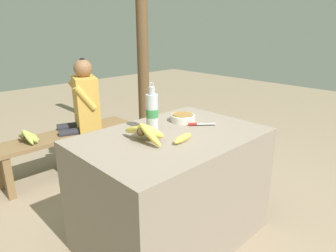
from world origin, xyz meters
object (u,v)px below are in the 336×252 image
(water_bottle, at_px, (152,112))
(support_post_far, at_px, (142,26))
(serving_bowl, at_px, (183,117))
(banana_bunch_green, at_px, (28,136))
(seated_vendor, at_px, (82,108))
(loose_banana_front, at_px, (183,138))
(wooden_bench, at_px, (66,140))
(knife, at_px, (198,124))
(banana_bunch_ripe, at_px, (145,131))

(water_bottle, bearing_deg, support_post_far, 52.40)
(serving_bowl, xyz_separation_m, banana_bunch_green, (-0.64, 1.24, -0.30))
(seated_vendor, distance_m, support_post_far, 1.21)
(water_bottle, distance_m, seated_vendor, 1.27)
(loose_banana_front, bearing_deg, water_bottle, 91.53)
(water_bottle, xyz_separation_m, loose_banana_front, (0.01, -0.26, -0.10))
(seated_vendor, distance_m, banana_bunch_green, 0.55)
(loose_banana_front, relative_size, wooden_bench, 0.13)
(knife, height_order, wooden_bench, knife)
(banana_bunch_ripe, relative_size, support_post_far, 0.12)
(banana_bunch_ripe, relative_size, serving_bowl, 1.90)
(seated_vendor, height_order, support_post_far, support_post_far)
(loose_banana_front, xyz_separation_m, seated_vendor, (0.16, 1.49, -0.14))
(knife, bearing_deg, support_post_far, 101.16)
(water_bottle, bearing_deg, knife, -23.76)
(water_bottle, height_order, wooden_bench, water_bottle)
(banana_bunch_ripe, bearing_deg, support_post_far, 50.96)
(banana_bunch_ripe, xyz_separation_m, water_bottle, (0.14, 0.10, 0.06))
(wooden_bench, xyz_separation_m, banana_bunch_green, (-0.33, -0.00, 0.13))
(loose_banana_front, relative_size, seated_vendor, 0.16)
(loose_banana_front, relative_size, knife, 1.12)
(water_bottle, height_order, loose_banana_front, water_bottle)
(loose_banana_front, xyz_separation_m, knife, (0.28, 0.13, -0.01))
(banana_bunch_ripe, distance_m, seated_vendor, 1.38)
(serving_bowl, distance_m, banana_bunch_green, 1.43)
(banana_bunch_ripe, xyz_separation_m, wooden_bench, (0.12, 1.35, -0.47))
(water_bottle, distance_m, loose_banana_front, 0.28)
(banana_bunch_ripe, height_order, serving_bowl, banana_bunch_ripe)
(banana_bunch_ripe, bearing_deg, knife, -3.47)
(serving_bowl, height_order, support_post_far, support_post_far)
(knife, distance_m, wooden_bench, 1.47)
(banana_bunch_ripe, distance_m, wooden_bench, 1.44)
(banana_bunch_green, bearing_deg, water_bottle, -74.05)
(serving_bowl, bearing_deg, loose_banana_front, -136.34)
(seated_vendor, height_order, banana_bunch_green, seated_vendor)
(serving_bowl, relative_size, support_post_far, 0.06)
(knife, bearing_deg, serving_bowl, 129.88)
(banana_bunch_green, distance_m, support_post_far, 1.72)
(water_bottle, bearing_deg, banana_bunch_ripe, -144.12)
(wooden_bench, height_order, banana_bunch_green, banana_bunch_green)
(loose_banana_front, distance_m, wooden_bench, 1.57)
(seated_vendor, bearing_deg, water_bottle, 101.87)
(serving_bowl, relative_size, knife, 1.08)
(loose_banana_front, bearing_deg, banana_bunch_green, 103.56)
(water_bottle, height_order, banana_bunch_green, water_bottle)
(banana_bunch_ripe, distance_m, banana_bunch_green, 1.41)
(water_bottle, relative_size, knife, 1.97)
(wooden_bench, bearing_deg, water_bottle, -88.98)
(water_bottle, height_order, knife, water_bottle)
(seated_vendor, bearing_deg, banana_bunch_green, 18.06)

